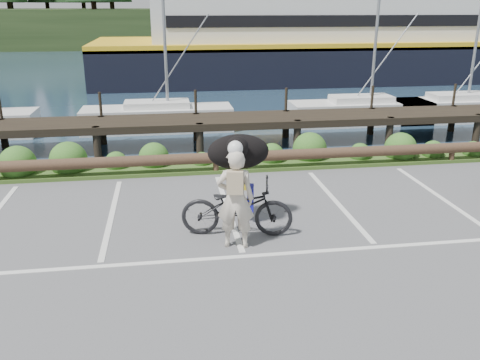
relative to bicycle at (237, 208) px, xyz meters
name	(u,v)px	position (x,y,z in m)	size (l,w,h in m)	color
ground	(241,247)	(-0.01, -0.58, -0.59)	(72.00, 72.00, 0.00)	#505052
harbor_backdrop	(172,34)	(0.39, 77.83, -0.59)	(170.00, 160.00, 30.00)	#1A2D3F
vegetation_strip	(214,164)	(-0.01, 4.72, -0.54)	(34.00, 1.60, 0.10)	#3D5B21
log_rail	(216,173)	(-0.01, 4.02, -0.59)	(32.00, 0.30, 0.60)	#443021
bicycle	(237,208)	(0.00, 0.00, 0.00)	(0.78, 2.23, 1.17)	black
cyclist	(235,199)	(-0.10, -0.51, 0.38)	(0.71, 0.46, 1.94)	beige
dog	(238,152)	(0.13, 0.70, 0.96)	(1.28, 0.63, 0.74)	black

